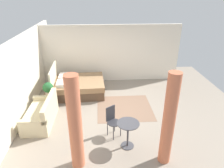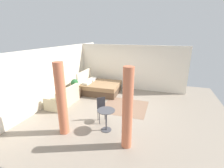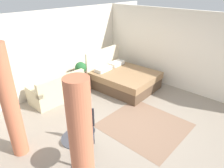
# 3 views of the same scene
# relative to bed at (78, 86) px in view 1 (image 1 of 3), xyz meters

# --- Properties ---
(ground_plane) EXTENTS (8.31, 9.13, 0.02)m
(ground_plane) POSITION_rel_bed_xyz_m (-1.40, -1.42, -0.32)
(ground_plane) COLOR gray
(wall_back) EXTENTS (8.31, 0.12, 2.54)m
(wall_back) POSITION_rel_bed_xyz_m (-1.40, 1.64, 0.96)
(wall_back) COLOR silver
(wall_back) RESTS_ON ground
(wall_right) EXTENTS (0.12, 6.13, 2.54)m
(wall_right) POSITION_rel_bed_xyz_m (1.26, -1.42, 0.96)
(wall_right) COLOR silver
(wall_right) RESTS_ON ground
(area_rug) EXTENTS (1.80, 1.93, 0.01)m
(area_rug) POSITION_rel_bed_xyz_m (-1.29, -1.76, -0.31)
(area_rug) COLOR #7F604C
(area_rug) RESTS_ON ground
(bed) EXTENTS (1.74, 2.05, 1.19)m
(bed) POSITION_rel_bed_xyz_m (0.00, 0.00, 0.00)
(bed) COLOR brown
(bed) RESTS_ON ground
(couch) EXTENTS (1.59, 0.83, 0.85)m
(couch) POSITION_rel_bed_xyz_m (-1.98, 0.96, -0.03)
(couch) COLOR beige
(couch) RESTS_ON ground
(nightstand) EXTENTS (0.47, 0.43, 0.50)m
(nightstand) POSITION_rel_bed_xyz_m (-0.98, 0.89, -0.06)
(nightstand) COLOR brown
(nightstand) RESTS_ON ground
(potted_plant) EXTENTS (0.36, 0.36, 0.48)m
(potted_plant) POSITION_rel_bed_xyz_m (-1.08, 0.89, 0.45)
(potted_plant) COLOR tan
(potted_plant) RESTS_ON nightstand
(balcony_table) EXTENTS (0.59, 0.59, 0.75)m
(balcony_table) POSITION_rel_bed_xyz_m (-3.25, -1.60, 0.20)
(balcony_table) COLOR #3F3F44
(balcony_table) RESTS_ON ground
(cafe_chair_near_window) EXTENTS (0.53, 0.53, 0.91)m
(cafe_chair_near_window) POSITION_rel_bed_xyz_m (-2.72, -1.22, 0.23)
(cafe_chair_near_window) COLOR #2D2D33
(cafe_chair_near_window) RESTS_ON ground
(curtain_left) EXTENTS (0.29, 0.29, 2.36)m
(curtain_left) POSITION_rel_bed_xyz_m (-3.80, -2.44, 0.87)
(curtain_left) COLOR #D1704C
(curtain_left) RESTS_ON ground
(curtain_right) EXTENTS (0.31, 0.31, 2.36)m
(curtain_right) POSITION_rel_bed_xyz_m (-3.80, -0.33, 0.87)
(curtain_right) COLOR #D1704C
(curtain_right) RESTS_ON ground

